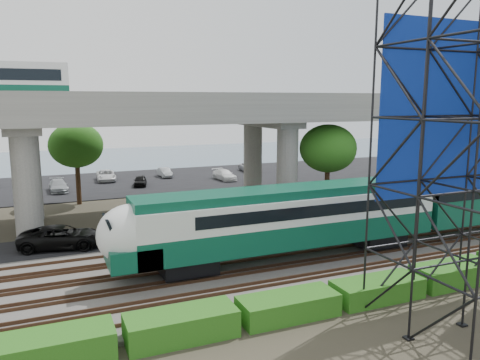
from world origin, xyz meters
name	(u,v)px	position (x,y,z in m)	size (l,w,h in m)	color
ground	(232,286)	(0.00, 0.00, 0.00)	(140.00, 140.00, 0.00)	#474233
ballast_bed	(219,272)	(0.00, 2.00, 0.10)	(90.00, 12.00, 0.20)	slate
service_road	(179,234)	(0.00, 10.50, 0.04)	(90.00, 5.00, 0.08)	black
parking_lot	(126,182)	(0.00, 34.00, 0.04)	(90.00, 18.00, 0.08)	black
harbor_water	(104,161)	(0.00, 56.00, 0.01)	(140.00, 40.00, 0.03)	slate
rail_tracks	(219,269)	(0.00, 2.00, 0.28)	(90.00, 9.52, 0.16)	#472D1E
commuter_train	(322,213)	(6.76, 2.00, 2.88)	(29.30, 3.06, 4.30)	black
overpass	(147,119)	(-0.93, 16.00, 8.21)	(80.00, 12.00, 12.40)	#9E9B93
hedge_strip	(288,305)	(1.01, -4.30, 0.56)	(34.60, 1.80, 1.20)	#236016
trees	(101,154)	(-4.67, 16.17, 5.57)	(40.94, 16.94, 7.69)	#382314
suv	(62,237)	(-8.08, 10.16, 0.83)	(2.48, 5.38, 1.50)	black
parked_cars	(130,177)	(0.35, 33.56, 0.69)	(36.96, 9.57, 1.28)	white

